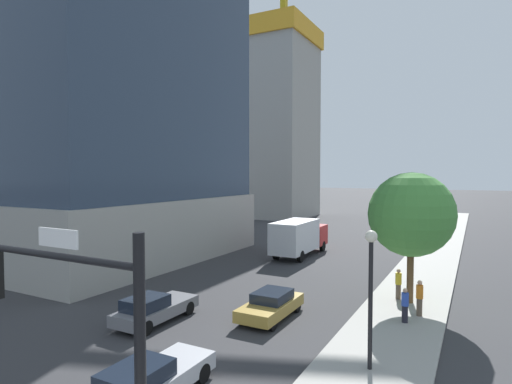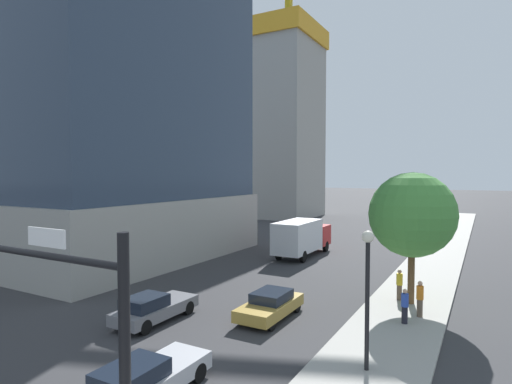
{
  "view_description": "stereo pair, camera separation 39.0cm",
  "coord_description": "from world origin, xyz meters",
  "px_view_note": "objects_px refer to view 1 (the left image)",
  "views": [
    {
      "loc": [
        11.56,
        -2.59,
        7.24
      ],
      "look_at": [
        0.96,
        17.23,
        6.23
      ],
      "focal_mm": 29.05,
      "sensor_mm": 36.0,
      "label": 1
    },
    {
      "loc": [
        11.9,
        -2.4,
        7.24
      ],
      "look_at": [
        0.96,
        17.23,
        6.23
      ],
      "focal_mm": 29.05,
      "sensor_mm": 36.0,
      "label": 2
    }
  ],
  "objects_px": {
    "car_gold": "(271,305)",
    "pedestrian_yellow_shirt": "(398,284)",
    "car_silver": "(152,379)",
    "pedestrian_orange_shirt": "(420,298)",
    "box_truck": "(299,236)",
    "car_gray": "(154,309)",
    "construction_building": "(272,114)",
    "street_tree": "(411,215)",
    "street_lamp": "(371,277)",
    "traffic_light_pole": "(63,325)",
    "pedestrian_blue_shirt": "(405,305)"
  },
  "relations": [
    {
      "from": "car_gold",
      "to": "pedestrian_yellow_shirt",
      "type": "height_order",
      "value": "pedestrian_yellow_shirt"
    },
    {
      "from": "car_silver",
      "to": "pedestrian_orange_shirt",
      "type": "bearing_deg",
      "value": 61.18
    },
    {
      "from": "box_truck",
      "to": "car_gray",
      "type": "bearing_deg",
      "value": -90.0
    },
    {
      "from": "construction_building",
      "to": "box_truck",
      "type": "distance_m",
      "value": 37.43
    },
    {
      "from": "construction_building",
      "to": "car_gold",
      "type": "height_order",
      "value": "construction_building"
    },
    {
      "from": "street_tree",
      "to": "car_silver",
      "type": "distance_m",
      "value": 15.76
    },
    {
      "from": "street_lamp",
      "to": "box_truck",
      "type": "distance_m",
      "value": 21.39
    },
    {
      "from": "car_gold",
      "to": "car_gray",
      "type": "height_order",
      "value": "car_gray"
    },
    {
      "from": "car_gold",
      "to": "car_gray",
      "type": "relative_size",
      "value": 0.95
    },
    {
      "from": "pedestrian_orange_shirt",
      "to": "pedestrian_yellow_shirt",
      "type": "xyz_separation_m",
      "value": [
        -1.39,
        2.36,
        -0.04
      ]
    },
    {
      "from": "box_truck",
      "to": "car_gold",
      "type": "bearing_deg",
      "value": -72.77
    },
    {
      "from": "car_gold",
      "to": "traffic_light_pole",
      "type": "bearing_deg",
      "value": -81.02
    },
    {
      "from": "street_lamp",
      "to": "car_gold",
      "type": "relative_size",
      "value": 1.17
    },
    {
      "from": "pedestrian_orange_shirt",
      "to": "pedestrian_yellow_shirt",
      "type": "bearing_deg",
      "value": 120.45
    },
    {
      "from": "street_tree",
      "to": "car_gray",
      "type": "height_order",
      "value": "street_tree"
    },
    {
      "from": "street_lamp",
      "to": "street_tree",
      "type": "distance_m",
      "value": 8.98
    },
    {
      "from": "street_lamp",
      "to": "car_silver",
      "type": "bearing_deg",
      "value": -137.98
    },
    {
      "from": "street_lamp",
      "to": "car_gray",
      "type": "distance_m",
      "value": 10.76
    },
    {
      "from": "car_gold",
      "to": "pedestrian_yellow_shirt",
      "type": "bearing_deg",
      "value": 47.74
    },
    {
      "from": "construction_building",
      "to": "pedestrian_yellow_shirt",
      "type": "height_order",
      "value": "construction_building"
    },
    {
      "from": "box_truck",
      "to": "traffic_light_pole",
      "type": "bearing_deg",
      "value": -76.56
    },
    {
      "from": "street_tree",
      "to": "car_gold",
      "type": "relative_size",
      "value": 1.66
    },
    {
      "from": "construction_building",
      "to": "street_tree",
      "type": "height_order",
      "value": "construction_building"
    },
    {
      "from": "street_tree",
      "to": "pedestrian_orange_shirt",
      "type": "xyz_separation_m",
      "value": [
        0.72,
        -2.01,
        -3.94
      ]
    },
    {
      "from": "street_lamp",
      "to": "car_silver",
      "type": "xyz_separation_m",
      "value": [
        -5.69,
        -5.13,
        -2.82
      ]
    },
    {
      "from": "car_gold",
      "to": "car_silver",
      "type": "relative_size",
      "value": 1.02
    },
    {
      "from": "traffic_light_pole",
      "to": "street_lamp",
      "type": "height_order",
      "value": "traffic_light_pole"
    },
    {
      "from": "box_truck",
      "to": "pedestrian_orange_shirt",
      "type": "bearing_deg",
      "value": -46.22
    },
    {
      "from": "car_gold",
      "to": "pedestrian_orange_shirt",
      "type": "bearing_deg",
      "value": 27.01
    },
    {
      "from": "box_truck",
      "to": "construction_building",
      "type": "bearing_deg",
      "value": 119.83
    },
    {
      "from": "pedestrian_yellow_shirt",
      "to": "street_lamp",
      "type": "bearing_deg",
      "value": -86.93
    },
    {
      "from": "car_gray",
      "to": "pedestrian_blue_shirt",
      "type": "bearing_deg",
      "value": 26.53
    },
    {
      "from": "car_gold",
      "to": "pedestrian_yellow_shirt",
      "type": "distance_m",
      "value": 7.74
    },
    {
      "from": "box_truck",
      "to": "street_tree",
      "type": "bearing_deg",
      "value": -42.76
    },
    {
      "from": "car_gold",
      "to": "pedestrian_blue_shirt",
      "type": "distance_m",
      "value": 6.43
    },
    {
      "from": "pedestrian_yellow_shirt",
      "to": "box_truck",
      "type": "bearing_deg",
      "value": 136.43
    },
    {
      "from": "street_lamp",
      "to": "box_truck",
      "type": "bearing_deg",
      "value": 119.16
    },
    {
      "from": "car_gray",
      "to": "pedestrian_yellow_shirt",
      "type": "relative_size",
      "value": 2.65
    },
    {
      "from": "pedestrian_orange_shirt",
      "to": "street_lamp",
      "type": "bearing_deg",
      "value": -97.45
    },
    {
      "from": "traffic_light_pole",
      "to": "car_silver",
      "type": "distance_m",
      "value": 6.31
    },
    {
      "from": "construction_building",
      "to": "street_tree",
      "type": "relative_size",
      "value": 5.8
    },
    {
      "from": "traffic_light_pole",
      "to": "street_tree",
      "type": "xyz_separation_m",
      "value": [
        3.76,
        18.68,
        0.65
      ]
    },
    {
      "from": "traffic_light_pole",
      "to": "pedestrian_orange_shirt",
      "type": "xyz_separation_m",
      "value": [
        4.48,
        16.67,
        -3.29
      ]
    },
    {
      "from": "street_lamp",
      "to": "box_truck",
      "type": "xyz_separation_m",
      "value": [
        -10.38,
        18.61,
        -1.76
      ]
    },
    {
      "from": "street_tree",
      "to": "pedestrian_blue_shirt",
      "type": "relative_size",
      "value": 4.37
    },
    {
      "from": "construction_building",
      "to": "traffic_light_pole",
      "type": "bearing_deg",
      "value": -67.73
    },
    {
      "from": "street_tree",
      "to": "car_gold",
      "type": "bearing_deg",
      "value": -137.52
    },
    {
      "from": "car_gray",
      "to": "pedestrian_yellow_shirt",
      "type": "bearing_deg",
      "value": 42.49
    },
    {
      "from": "construction_building",
      "to": "street_lamp",
      "type": "bearing_deg",
      "value": -60.43
    },
    {
      "from": "construction_building",
      "to": "pedestrian_orange_shirt",
      "type": "bearing_deg",
      "value": -55.66
    }
  ]
}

